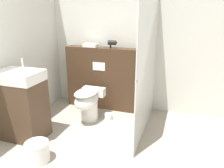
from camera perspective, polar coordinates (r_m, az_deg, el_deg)
The scene contains 9 objects.
wall_back at distance 3.79m, azimuth 3.63°, elevation 12.15°, with size 8.00×0.06×2.50m.
partition_panel at distance 3.85m, azimuth -2.78°, elevation 1.52°, with size 1.25×0.22×1.09m.
shower_glass at distance 2.99m, azimuth 9.34°, elevation 5.18°, with size 0.04×1.46×1.97m.
toilet at distance 3.45m, azimuth -6.27°, elevation -4.74°, with size 0.37×0.61×0.50m.
sink_vanity at distance 3.15m, azimuth -22.48°, elevation -5.08°, with size 0.60×0.42×1.08m.
hair_drier at distance 3.62m, azimuth 0.14°, elevation 10.70°, with size 0.16×0.08×0.13m.
folded_towel at distance 3.81m, azimuth -5.58°, elevation 10.05°, with size 0.24×0.15×0.05m.
spare_toilet_roll at distance 3.56m, azimuth -0.97°, elevation -8.47°, with size 0.12×0.12×0.10m.
waste_bin at distance 2.76m, azimuth -18.89°, elevation -16.42°, with size 0.27×0.27×0.24m.
Camera 1 is at (0.99, -1.36, 1.64)m, focal length 35.00 mm.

